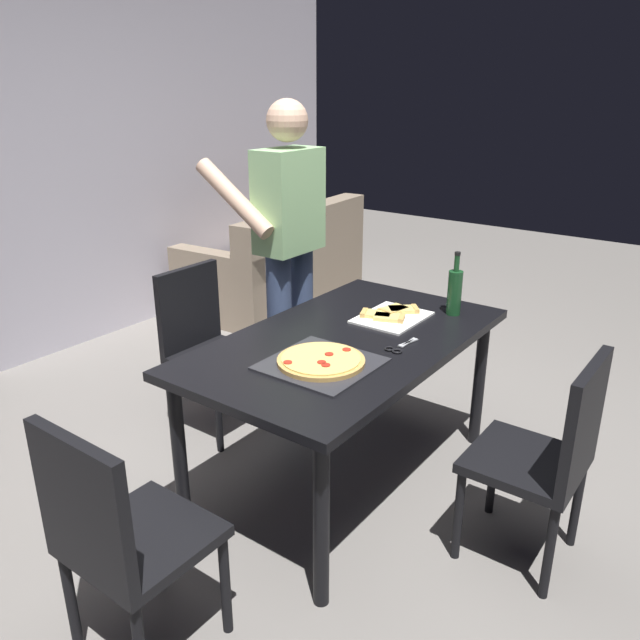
{
  "coord_description": "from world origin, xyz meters",
  "views": [
    {
      "loc": [
        -2.17,
        -1.45,
        1.82
      ],
      "look_at": [
        0.0,
        0.15,
        0.8
      ],
      "focal_mm": 35.23,
      "sensor_mm": 36.0,
      "label": 1
    }
  ],
  "objects_px": {
    "pepperoni_pizza_on_tray": "(321,362)",
    "wine_bottle": "(455,291)",
    "kitchen_scissors": "(399,347)",
    "chair_near_camera": "(550,451)",
    "couch": "(280,267)",
    "person_serving_pizza": "(287,241)",
    "chair_left_end": "(118,533)",
    "chair_far_side": "(204,339)",
    "dining_table": "(347,353)"
  },
  "relations": [
    {
      "from": "wine_bottle",
      "to": "person_serving_pizza",
      "type": "bearing_deg",
      "value": 96.08
    },
    {
      "from": "chair_near_camera",
      "to": "chair_far_side",
      "type": "height_order",
      "value": "same"
    },
    {
      "from": "person_serving_pizza",
      "to": "couch",
      "type": "bearing_deg",
      "value": 41.38
    },
    {
      "from": "pepperoni_pizza_on_tray",
      "to": "wine_bottle",
      "type": "relative_size",
      "value": 1.32
    },
    {
      "from": "couch",
      "to": "pepperoni_pizza_on_tray",
      "type": "xyz_separation_m",
      "value": [
        -2.21,
        -2.07,
        0.46
      ]
    },
    {
      "from": "chair_left_end",
      "to": "couch",
      "type": "height_order",
      "value": "chair_left_end"
    },
    {
      "from": "couch",
      "to": "wine_bottle",
      "type": "xyz_separation_m",
      "value": [
        -1.34,
        -2.24,
        0.57
      ]
    },
    {
      "from": "chair_far_side",
      "to": "wine_bottle",
      "type": "height_order",
      "value": "wine_bottle"
    },
    {
      "from": "chair_left_end",
      "to": "wine_bottle",
      "type": "relative_size",
      "value": 2.85
    },
    {
      "from": "couch",
      "to": "kitchen_scissors",
      "type": "bearing_deg",
      "value": -129.99
    },
    {
      "from": "dining_table",
      "to": "kitchen_scissors",
      "type": "height_order",
      "value": "kitchen_scissors"
    },
    {
      "from": "chair_left_end",
      "to": "pepperoni_pizza_on_tray",
      "type": "distance_m",
      "value": 0.99
    },
    {
      "from": "chair_far_side",
      "to": "person_serving_pizza",
      "type": "height_order",
      "value": "person_serving_pizza"
    },
    {
      "from": "person_serving_pizza",
      "to": "kitchen_scissors",
      "type": "height_order",
      "value": "person_serving_pizza"
    },
    {
      "from": "chair_near_camera",
      "to": "kitchen_scissors",
      "type": "xyz_separation_m",
      "value": [
        0.03,
        0.68,
        0.24
      ]
    },
    {
      "from": "kitchen_scissors",
      "to": "chair_left_end",
      "type": "bearing_deg",
      "value": 169.02
    },
    {
      "from": "couch",
      "to": "person_serving_pizza",
      "type": "height_order",
      "value": "person_serving_pizza"
    },
    {
      "from": "couch",
      "to": "pepperoni_pizza_on_tray",
      "type": "bearing_deg",
      "value": -136.93
    },
    {
      "from": "dining_table",
      "to": "couch",
      "type": "height_order",
      "value": "couch"
    },
    {
      "from": "chair_left_end",
      "to": "chair_far_side",
      "type": "bearing_deg",
      "value": 36.48
    },
    {
      "from": "chair_near_camera",
      "to": "kitchen_scissors",
      "type": "distance_m",
      "value": 0.73
    },
    {
      "from": "person_serving_pizza",
      "to": "chair_left_end",
      "type": "bearing_deg",
      "value": -157.49
    },
    {
      "from": "dining_table",
      "to": "chair_far_side",
      "type": "xyz_separation_m",
      "value": [
        0.0,
        0.94,
        -0.16
      ]
    },
    {
      "from": "chair_far_side",
      "to": "person_serving_pizza",
      "type": "relative_size",
      "value": 0.51
    },
    {
      "from": "chair_left_end",
      "to": "person_serving_pizza",
      "type": "distance_m",
      "value": 1.93
    },
    {
      "from": "couch",
      "to": "person_serving_pizza",
      "type": "relative_size",
      "value": 1.0
    },
    {
      "from": "person_serving_pizza",
      "to": "wine_bottle",
      "type": "height_order",
      "value": "person_serving_pizza"
    },
    {
      "from": "chair_far_side",
      "to": "couch",
      "type": "relative_size",
      "value": 0.51
    },
    {
      "from": "dining_table",
      "to": "wine_bottle",
      "type": "height_order",
      "value": "wine_bottle"
    },
    {
      "from": "chair_far_side",
      "to": "pepperoni_pizza_on_tray",
      "type": "relative_size",
      "value": 2.15
    },
    {
      "from": "couch",
      "to": "kitchen_scissors",
      "type": "relative_size",
      "value": 8.98
    },
    {
      "from": "chair_near_camera",
      "to": "pepperoni_pizza_on_tray",
      "type": "distance_m",
      "value": 0.94
    },
    {
      "from": "dining_table",
      "to": "chair_near_camera",
      "type": "height_order",
      "value": "chair_near_camera"
    },
    {
      "from": "chair_near_camera",
      "to": "chair_left_end",
      "type": "bearing_deg",
      "value": 143.52
    },
    {
      "from": "chair_left_end",
      "to": "wine_bottle",
      "type": "distance_m",
      "value": 1.88
    },
    {
      "from": "chair_far_side",
      "to": "kitchen_scissors",
      "type": "relative_size",
      "value": 4.6
    },
    {
      "from": "dining_table",
      "to": "couch",
      "type": "distance_m",
      "value": 2.78
    },
    {
      "from": "chair_near_camera",
      "to": "person_serving_pizza",
      "type": "xyz_separation_m",
      "value": [
        0.46,
        1.65,
        0.49
      ]
    },
    {
      "from": "chair_near_camera",
      "to": "wine_bottle",
      "type": "bearing_deg",
      "value": 50.45
    },
    {
      "from": "chair_left_end",
      "to": "kitchen_scissors",
      "type": "bearing_deg",
      "value": -10.98
    },
    {
      "from": "person_serving_pizza",
      "to": "kitchen_scissors",
      "type": "distance_m",
      "value": 1.09
    },
    {
      "from": "chair_left_end",
      "to": "person_serving_pizza",
      "type": "relative_size",
      "value": 0.51
    },
    {
      "from": "wine_bottle",
      "to": "kitchen_scissors",
      "type": "distance_m",
      "value": 0.55
    },
    {
      "from": "dining_table",
      "to": "person_serving_pizza",
      "type": "relative_size",
      "value": 0.89
    },
    {
      "from": "chair_near_camera",
      "to": "chair_far_side",
      "type": "xyz_separation_m",
      "value": [
        0.0,
        1.87,
        0.0
      ]
    },
    {
      "from": "dining_table",
      "to": "wine_bottle",
      "type": "bearing_deg",
      "value": -24.07
    },
    {
      "from": "couch",
      "to": "wine_bottle",
      "type": "bearing_deg",
      "value": -120.9
    },
    {
      "from": "dining_table",
      "to": "chair_near_camera",
      "type": "relative_size",
      "value": 1.73
    },
    {
      "from": "chair_near_camera",
      "to": "couch",
      "type": "xyz_separation_m",
      "value": [
        1.9,
        2.92,
        -0.21
      ]
    },
    {
      "from": "chair_left_end",
      "to": "pepperoni_pizza_on_tray",
      "type": "relative_size",
      "value": 2.15
    }
  ]
}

